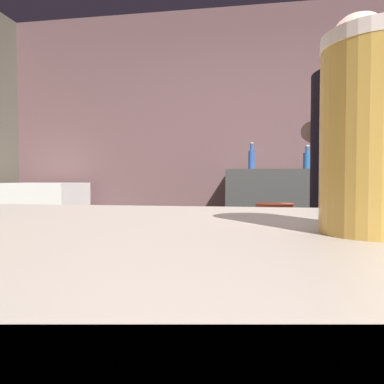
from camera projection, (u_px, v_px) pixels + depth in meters
name	position (u px, v px, depth m)	size (l,w,h in m)	color
wall_back	(267.00, 151.00, 3.43)	(5.20, 0.10, 2.70)	brown
prep_counter	(350.00, 305.00, 1.82)	(2.10, 0.60, 0.90)	#513928
back_shelf	(275.00, 236.00, 3.17)	(0.85, 0.36, 1.17)	#3C3D3B
mini_fridge	(45.00, 240.00, 3.34)	(0.65, 0.58, 1.05)	white
bartender	(356.00, 205.00, 1.37)	(0.50, 0.55, 1.70)	#313631
mixing_bowl	(275.00, 209.00, 1.94)	(0.20, 0.20, 0.06)	#D04F2F
pint_glass_near	(375.00, 135.00, 0.26)	(0.08, 0.08, 0.14)	gold
bottle_olive_oil	(251.00, 159.00, 3.18)	(0.05, 0.05, 0.24)	#29529D
bottle_vinegar	(307.00, 160.00, 3.11)	(0.07, 0.07, 0.21)	#295C9B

